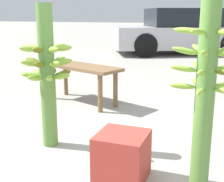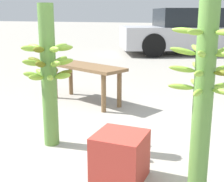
# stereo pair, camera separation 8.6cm
# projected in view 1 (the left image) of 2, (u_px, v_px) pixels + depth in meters

# --- Properties ---
(ground_plane) EXTENTS (80.00, 80.00, 0.00)m
(ground_plane) POSITION_uv_depth(u_px,v_px,m) (106.00, 174.00, 2.37)
(ground_plane) COLOR #9E998E
(banana_stalk_left) EXTENTS (0.46, 0.46, 1.27)m
(banana_stalk_left) POSITION_uv_depth(u_px,v_px,m) (47.00, 73.00, 2.74)
(banana_stalk_left) COLOR #5B8C3D
(banana_stalk_left) RESTS_ON ground_plane
(banana_stalk_center) EXTENTS (0.46, 0.47, 1.43)m
(banana_stalk_center) POSITION_uv_depth(u_px,v_px,m) (206.00, 82.00, 2.05)
(banana_stalk_center) COLOR #5B8C3D
(banana_stalk_center) RESTS_ON ground_plane
(market_bench) EXTENTS (1.25, 0.79, 0.52)m
(market_bench) POSITION_uv_depth(u_px,v_px,m) (81.00, 72.00, 4.18)
(market_bench) COLOR brown
(market_bench) RESTS_ON ground_plane
(parked_car) EXTENTS (4.39, 3.43, 1.34)m
(parked_car) POSITION_uv_depth(u_px,v_px,m) (181.00, 32.00, 9.51)
(parked_car) COLOR #B7B7BC
(parked_car) RESTS_ON ground_plane
(produce_crate) EXTENTS (0.35, 0.35, 0.35)m
(produce_crate) POSITION_uv_depth(u_px,v_px,m) (122.00, 157.00, 2.26)
(produce_crate) COLOR #B2382D
(produce_crate) RESTS_ON ground_plane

